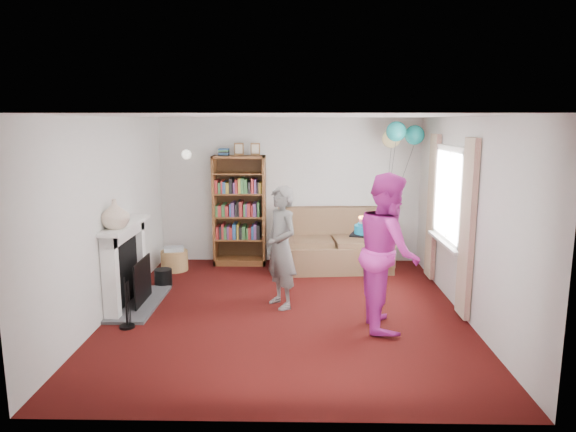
{
  "coord_description": "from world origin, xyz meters",
  "views": [
    {
      "loc": [
        0.15,
        -6.34,
        2.44
      ],
      "look_at": [
        0.01,
        0.6,
        1.15
      ],
      "focal_mm": 32.0,
      "sensor_mm": 36.0,
      "label": 1
    }
  ],
  "objects_px": {
    "bookcase": "(240,211)",
    "person_striped": "(281,247)",
    "birthday_cake": "(367,229)",
    "sofa": "(333,246)",
    "person_magenta": "(388,251)"
  },
  "relations": [
    {
      "from": "bookcase",
      "to": "birthday_cake",
      "type": "relative_size",
      "value": 5.82
    },
    {
      "from": "bookcase",
      "to": "sofa",
      "type": "height_order",
      "value": "bookcase"
    },
    {
      "from": "person_magenta",
      "to": "birthday_cake",
      "type": "distance_m",
      "value": 0.37
    },
    {
      "from": "sofa",
      "to": "birthday_cake",
      "type": "relative_size",
      "value": 5.2
    },
    {
      "from": "bookcase",
      "to": "person_striped",
      "type": "bearing_deg",
      "value": -69.73
    },
    {
      "from": "person_magenta",
      "to": "birthday_cake",
      "type": "relative_size",
      "value": 5.21
    },
    {
      "from": "bookcase",
      "to": "person_striped",
      "type": "relative_size",
      "value": 1.28
    },
    {
      "from": "person_striped",
      "to": "birthday_cake",
      "type": "distance_m",
      "value": 1.19
    },
    {
      "from": "sofa",
      "to": "birthday_cake",
      "type": "xyz_separation_m",
      "value": [
        0.25,
        -2.33,
        0.78
      ]
    },
    {
      "from": "bookcase",
      "to": "sofa",
      "type": "relative_size",
      "value": 1.12
    },
    {
      "from": "sofa",
      "to": "person_striped",
      "type": "xyz_separation_m",
      "value": [
        -0.81,
        -1.88,
        0.45
      ]
    },
    {
      "from": "bookcase",
      "to": "person_magenta",
      "type": "bearing_deg",
      "value": -53.13
    },
    {
      "from": "bookcase",
      "to": "sofa",
      "type": "bearing_deg",
      "value": -8.1
    },
    {
      "from": "bookcase",
      "to": "birthday_cake",
      "type": "bearing_deg",
      "value": -54.34
    },
    {
      "from": "bookcase",
      "to": "person_striped",
      "type": "xyz_separation_m",
      "value": [
        0.78,
        -2.11,
        -0.11
      ]
    }
  ]
}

